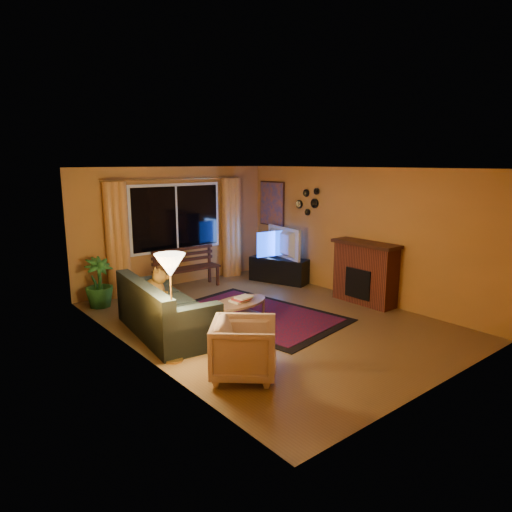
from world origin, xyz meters
TOP-DOWN VIEW (x-y plane):
  - floor at (0.00, 0.00)m, footprint 4.50×6.00m
  - ceiling at (0.00, 0.00)m, footprint 4.50×6.00m
  - wall_back at (0.00, 3.01)m, footprint 4.50×0.02m
  - wall_left at (-2.26, 0.00)m, footprint 0.02×6.00m
  - wall_right at (2.26, 0.00)m, footprint 0.02×6.00m
  - window at (0.00, 2.94)m, footprint 2.00×0.02m
  - curtain_rod at (0.00, 2.90)m, footprint 3.20×0.03m
  - curtain_left at (-1.35, 2.88)m, footprint 0.36×0.36m
  - curtain_right at (1.35, 2.88)m, footprint 0.36×0.36m
  - bench at (-0.03, 2.53)m, footprint 1.42×0.47m
  - potted_plant at (-1.89, 2.49)m, footprint 0.58×0.58m
  - sofa at (-1.58, 0.55)m, footprint 1.13×2.18m
  - dog at (-1.53, 1.02)m, footprint 0.41×0.52m
  - armchair at (-1.53, -1.35)m, footprint 1.05×1.05m
  - floor_lamp at (-2.00, -0.42)m, footprint 0.29×0.29m
  - rug at (0.02, 0.32)m, footprint 2.31×3.19m
  - coffee_table at (-0.46, 0.16)m, footprint 1.18×1.18m
  - tv_console at (1.82, 1.74)m, footprint 0.85×1.35m
  - television at (1.82, 1.74)m, footprint 0.33×1.18m
  - fireplace at (2.05, -0.40)m, footprint 0.40×1.20m
  - mirror_cluster at (2.21, 1.30)m, footprint 0.06×0.60m
  - painting at (2.22, 2.45)m, footprint 0.04×0.76m

SIDE VIEW (x-z plane):
  - floor at x=0.00m, z-range -0.02..0.00m
  - rug at x=0.02m, z-range 0.00..0.02m
  - coffee_table at x=-0.46m, z-range 0.00..0.38m
  - bench at x=-0.03m, z-range 0.00..0.42m
  - tv_console at x=1.82m, z-range 0.00..0.54m
  - armchair at x=-1.53m, z-range 0.00..0.79m
  - sofa at x=-1.58m, z-range 0.00..0.84m
  - potted_plant at x=-1.89m, z-range 0.00..0.91m
  - fireplace at x=2.05m, z-range 0.00..1.10m
  - dog at x=-1.53m, z-range 0.42..0.94m
  - floor_lamp at x=-2.00m, z-range 0.00..1.45m
  - television at x=1.82m, z-range 0.54..1.21m
  - curtain_left at x=-1.35m, z-range 0.00..2.24m
  - curtain_right at x=1.35m, z-range 0.00..2.24m
  - wall_back at x=0.00m, z-range 0.00..2.50m
  - wall_left at x=-2.26m, z-range 0.00..2.50m
  - wall_right at x=2.26m, z-range 0.00..2.50m
  - window at x=0.00m, z-range 0.80..2.10m
  - painting at x=2.22m, z-range 1.17..2.13m
  - mirror_cluster at x=2.21m, z-range 1.52..2.08m
  - curtain_rod at x=0.00m, z-range 2.23..2.27m
  - ceiling at x=0.00m, z-range 2.50..2.52m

